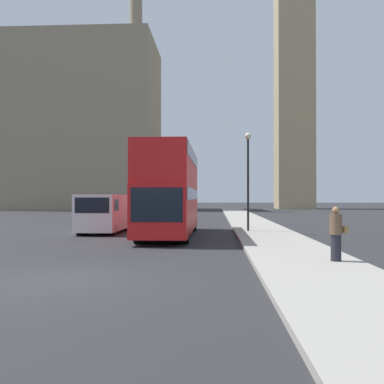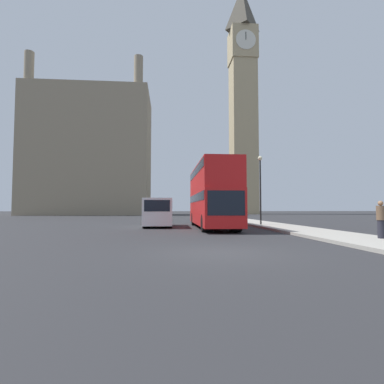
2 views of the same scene
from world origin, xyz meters
TOP-DOWN VIEW (x-y plane):
  - ground_plane at (0.00, 0.00)m, footprint 300.00×300.00m
  - sidewalk_strip at (6.66, 0.00)m, footprint 3.33×120.00m
  - clock_tower at (17.92, 66.07)m, footprint 6.81×6.98m
  - building_block_distant at (-19.42, 60.34)m, footprint 26.58×15.97m
  - red_double_decker_bus at (1.51, 12.08)m, footprint 2.47×10.65m
  - white_van at (-2.51, 14.02)m, footprint 2.16×5.47m
  - pedestrian at (7.52, 2.54)m, footprint 0.52×0.36m
  - street_lamp at (5.76, 13.93)m, footprint 0.36×0.36m

SIDE VIEW (x-z plane):
  - ground_plane at x=0.00m, z-range 0.00..0.00m
  - sidewalk_strip at x=6.66m, z-range 0.00..0.15m
  - pedestrian at x=7.52m, z-range 0.15..1.78m
  - white_van at x=-2.51m, z-range 0.08..2.29m
  - red_double_decker_bus at x=1.51m, z-range 0.25..4.80m
  - street_lamp at x=5.76m, z-range 1.04..6.62m
  - building_block_distant at x=-19.42m, z-range -3.02..31.17m
  - clock_tower at x=17.92m, z-range 0.82..61.99m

